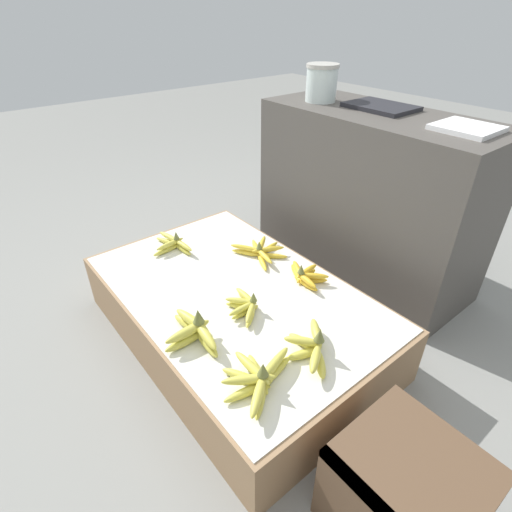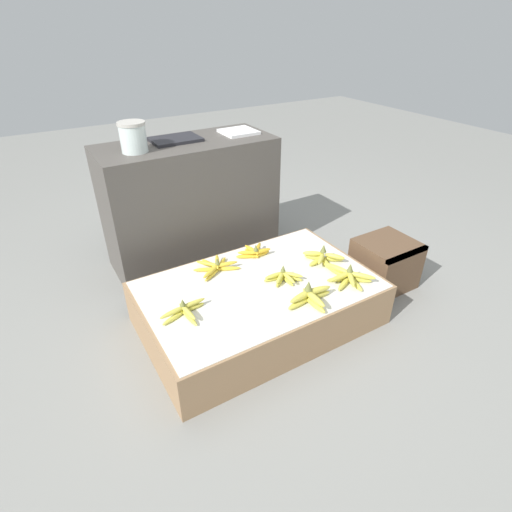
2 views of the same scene
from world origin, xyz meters
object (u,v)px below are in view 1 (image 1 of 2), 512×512
object	(u,v)px
wooden_crate	(404,495)
foam_tray_white	(467,128)
glass_jar	(322,83)
banana_bunch_middle_midright	(246,306)
banana_bunch_back_midright	(305,276)
banana_bunch_middle_left	(173,244)
banana_bunch_middle_right	(312,346)
banana_bunch_back_midleft	(260,251)
banana_bunch_front_midright	(195,331)
banana_bunch_front_right	(258,379)

from	to	relation	value
wooden_crate	foam_tray_white	world-z (taller)	foam_tray_white
wooden_crate	glass_jar	distance (m)	1.60
wooden_crate	banana_bunch_middle_midright	size ratio (longest dim) A/B	1.75
banana_bunch_back_midright	banana_bunch_middle_left	bearing A→B (deg)	-152.34
wooden_crate	banana_bunch_middle_right	bearing A→B (deg)	168.08
banana_bunch_back_midleft	banana_bunch_back_midright	world-z (taller)	banana_bunch_back_midright
banana_bunch_middle_left	banana_bunch_back_midleft	xyz separation A→B (m)	(0.29, 0.27, -0.00)
banana_bunch_middle_midright	glass_jar	size ratio (longest dim) A/B	1.16
banana_bunch_front_midright	foam_tray_white	bearing A→B (deg)	78.67
banana_bunch_middle_midright	banana_bunch_middle_right	size ratio (longest dim) A/B	0.88
wooden_crate	banana_bunch_middle_right	distance (m)	0.45
banana_bunch_front_right	banana_bunch_middle_midright	bearing A→B (deg)	148.59
banana_bunch_front_midright	banana_bunch_front_right	distance (m)	0.28
banana_bunch_back_midleft	glass_jar	world-z (taller)	glass_jar
banana_bunch_front_right	banana_bunch_back_midright	xyz separation A→B (m)	(-0.28, 0.47, -0.00)
glass_jar	banana_bunch_back_midright	bearing A→B (deg)	-47.64
banana_bunch_front_midright	banana_bunch_middle_midright	xyz separation A→B (m)	(-0.01, 0.21, -0.01)
banana_bunch_middle_right	banana_bunch_front_midright	bearing A→B (deg)	-138.24
wooden_crate	banana_bunch_middle_midright	xyz separation A→B (m)	(-0.71, 0.05, 0.12)
wooden_crate	banana_bunch_back_midright	size ratio (longest dim) A/B	1.63
wooden_crate	glass_jar	bearing A→B (deg)	144.04
banana_bunch_front_midright	banana_bunch_middle_midright	world-z (taller)	banana_bunch_front_midright
banana_bunch_front_right	foam_tray_white	distance (m)	1.15
foam_tray_white	banana_bunch_back_midright	bearing A→B (deg)	-111.49
banana_bunch_back_midright	banana_bunch_middle_midright	bearing A→B (deg)	-90.37
banana_bunch_middle_midright	foam_tray_white	distance (m)	1.02
foam_tray_white	banana_bunch_middle_right	bearing A→B (deg)	-85.02
banana_bunch_front_midright	banana_bunch_front_right	world-z (taller)	banana_bunch_front_midright
banana_bunch_front_midright	banana_bunch_back_midright	world-z (taller)	banana_bunch_front_midright
banana_bunch_front_midright	banana_bunch_back_midleft	world-z (taller)	banana_bunch_front_midright
banana_bunch_middle_left	banana_bunch_middle_midright	xyz separation A→B (m)	(0.54, -0.01, -0.00)
wooden_crate	banana_bunch_middle_left	world-z (taller)	banana_bunch_middle_left
foam_tray_white	wooden_crate	bearing A→B (deg)	-61.32
banana_bunch_front_midright	foam_tray_white	xyz separation A→B (m)	(0.21, 1.06, 0.52)
banana_bunch_back_midright	glass_jar	world-z (taller)	glass_jar
banana_bunch_back_midleft	foam_tray_white	world-z (taller)	foam_tray_white
banana_bunch_middle_right	banana_bunch_back_midright	size ratio (longest dim) A/B	1.06
banana_bunch_front_midright	banana_bunch_middle_right	xyz separation A→B (m)	(0.28, 0.25, -0.01)
wooden_crate	banana_bunch_front_midright	bearing A→B (deg)	-166.88
banana_bunch_front_right	banana_bunch_middle_midright	size ratio (longest dim) A/B	1.42
banana_bunch_middle_left	banana_bunch_back_midleft	distance (m)	0.39
banana_bunch_front_midright	banana_bunch_back_midright	bearing A→B (deg)	90.53
banana_bunch_middle_right	banana_bunch_middle_left	bearing A→B (deg)	-177.99
banana_bunch_middle_midright	banana_bunch_middle_right	world-z (taller)	banana_bunch_middle_right
banana_bunch_front_midright	banana_bunch_middle_right	size ratio (longest dim) A/B	1.23
wooden_crate	banana_bunch_back_midright	world-z (taller)	banana_bunch_back_midright
banana_bunch_middle_right	banana_bunch_middle_midright	bearing A→B (deg)	-172.50
banana_bunch_middle_midright	banana_bunch_back_midright	size ratio (longest dim) A/B	0.93
banana_bunch_back_midright	wooden_crate	bearing A→B (deg)	-26.00
banana_bunch_front_right	banana_bunch_back_midright	world-z (taller)	banana_bunch_front_right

